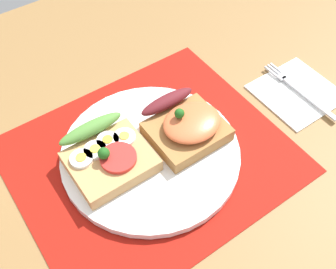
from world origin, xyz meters
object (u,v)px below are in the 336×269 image
Objects in this scene: plate at (151,153)px; sandwich_egg_tomato at (108,156)px; fork at (298,89)px; sandwich_salmon at (186,125)px; napkin at (297,92)px.

plate is 6.25cm from sandwich_egg_tomato.
fork is (31.99, -4.62, -2.19)cm from sandwich_egg_tomato.
sandwich_salmon reaches higher than sandwich_egg_tomato.
plate is 1.69× the size of fork.
sandwich_salmon is at bearing -3.87° from plate.
sandwich_salmon is at bearing -10.25° from sandwich_egg_tomato.
fork is at bearing -7.07° from sandwich_salmon.
plate is 2.34× the size of sandwich_egg_tomato.
sandwich_salmon reaches higher than fork.
sandwich_egg_tomato is 0.88× the size of napkin.
sandwich_egg_tomato is at bearing 169.75° from sandwich_salmon.
plate is at bearing 173.64° from fork.
sandwich_egg_tomato is at bearing 171.59° from napkin.
napkin is 0.82× the size of fork.
sandwich_salmon is 0.85× the size of napkin.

